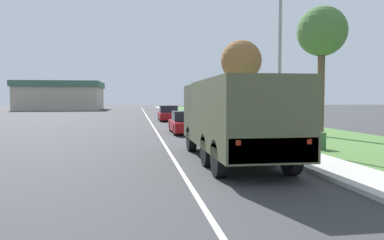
{
  "coord_description": "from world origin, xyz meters",
  "views": [
    {
      "loc": [
        -1.28,
        -0.55,
        2.1
      ],
      "look_at": [
        0.77,
        13.19,
        1.32
      ],
      "focal_mm": 35.0,
      "sensor_mm": 36.0,
      "label": 1
    }
  ],
  "objects_px": {
    "military_truck": "(233,115)",
    "car_nearest_ahead": "(186,123)",
    "car_second_ahead": "(168,114)",
    "lamp_post": "(276,31)"
  },
  "relations": [
    {
      "from": "car_second_ahead",
      "to": "car_nearest_ahead",
      "type": "bearing_deg",
      "value": -90.16
    },
    {
      "from": "car_nearest_ahead",
      "to": "lamp_post",
      "type": "xyz_separation_m",
      "value": [
        2.81,
        -7.68,
        4.33
      ]
    },
    {
      "from": "car_second_ahead",
      "to": "military_truck",
      "type": "bearing_deg",
      "value": -89.68
    },
    {
      "from": "car_second_ahead",
      "to": "lamp_post",
      "type": "xyz_separation_m",
      "value": [
        2.77,
        -20.85,
        4.28
      ]
    },
    {
      "from": "car_nearest_ahead",
      "to": "lamp_post",
      "type": "height_order",
      "value": "lamp_post"
    },
    {
      "from": "military_truck",
      "to": "car_nearest_ahead",
      "type": "xyz_separation_m",
      "value": [
        -0.17,
        10.72,
        -0.94
      ]
    },
    {
      "from": "car_nearest_ahead",
      "to": "car_second_ahead",
      "type": "xyz_separation_m",
      "value": [
        0.04,
        13.17,
        0.05
      ]
    },
    {
      "from": "military_truck",
      "to": "car_nearest_ahead",
      "type": "relative_size",
      "value": 1.78
    },
    {
      "from": "car_nearest_ahead",
      "to": "car_second_ahead",
      "type": "height_order",
      "value": "car_second_ahead"
    },
    {
      "from": "military_truck",
      "to": "lamp_post",
      "type": "bearing_deg",
      "value": 49.05
    }
  ]
}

